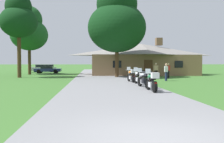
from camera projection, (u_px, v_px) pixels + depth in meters
The scene contains 15 objects.
ground_plane at pixel (105, 80), 25.46m from camera, with size 500.00×500.00×0.00m, color #386628.
asphalt_driveway at pixel (106, 81), 23.47m from camera, with size 6.40×80.00×0.06m, color slate.
motorcycle_green_nearest_to_camera at pixel (152, 82), 14.37m from camera, with size 0.66×2.08×1.30m.
motorcycle_silver_second_in_row at pixel (145, 79), 16.56m from camera, with size 0.94×2.07×1.30m.
motorcycle_white_third_in_row at pixel (139, 77), 19.04m from camera, with size 0.66×2.08×1.30m.
motorcycle_orange_farthest_in_row at pixel (132, 76), 21.36m from camera, with size 0.71×2.08×1.30m.
stone_lodge at pixel (141, 59), 36.32m from camera, with size 15.32×9.32×5.39m.
bystander_tan_shirt_near_lodge at pixel (156, 70), 28.32m from camera, with size 0.53×0.31×1.69m.
bystander_red_shirt_beside_signpost at pixel (168, 70), 27.30m from camera, with size 0.49×0.37×1.67m.
bystander_white_shirt_by_tree at pixel (166, 71), 23.52m from camera, with size 0.40×0.43×1.67m.
tree_by_lodge_front at pixel (117, 21), 28.91m from camera, with size 6.79×6.79×11.08m.
tree_left_far at pixel (29, 30), 36.21m from camera, with size 5.40×5.40×10.02m.
tree_left_near at pixel (19, 18), 28.64m from camera, with size 4.29×4.29×9.76m.
parked_silver_suv_far_left at pixel (44, 68), 45.99m from camera, with size 4.92×2.94×1.40m.
parked_navy_sedan_far_left at pixel (48, 69), 40.32m from camera, with size 4.23×1.97×1.20m.
Camera 1 is at (-1.38, -5.39, 1.72)m, focal length 39.77 mm.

